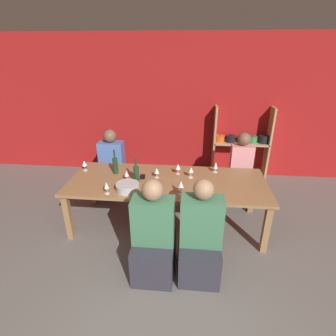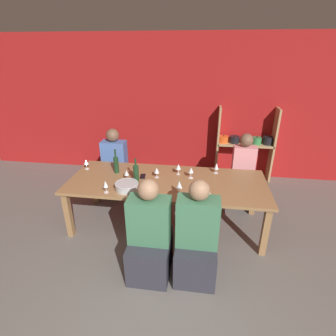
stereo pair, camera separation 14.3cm
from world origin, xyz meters
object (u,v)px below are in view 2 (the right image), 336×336
wine_glass_white_a (191,171)px  wine_glass_red_a (106,185)px  wine_glass_white_c (157,171)px  dining_table (167,185)px  wine_bottle_dark (116,164)px  wine_bottle_green (136,172)px  wine_glass_red_b (179,185)px  wine_glass_empty_c (208,191)px  person_far_a (116,169)px  wine_glass_white_d (216,166)px  person_far_b (242,178)px  mixing_bowl (127,186)px  person_near_a (150,241)px  wine_glass_red_c (148,189)px  person_near_b (196,243)px  shelf_unit (243,151)px  wine_glass_white_b (86,162)px  wine_glass_empty_b (127,173)px  wine_glass_empty_a (178,167)px  cell_phone (143,176)px

wine_glass_white_a → wine_glass_red_a: same height
wine_glass_red_a → wine_glass_white_c: bearing=42.6°
dining_table → wine_bottle_dark: (-0.78, 0.16, 0.21)m
wine_bottle_green → wine_glass_red_b: size_ratio=1.79×
dining_table → wine_glass_empty_c: size_ratio=15.37×
wine_bottle_green → person_far_a: bearing=123.8°
wine_glass_empty_c → wine_glass_white_d: wine_glass_empty_c is taller
wine_glass_red_a → person_far_b: bearing=33.5°
mixing_bowl → person_near_a: size_ratio=0.26×
wine_glass_red_a → wine_glass_red_c: wine_glass_red_a is taller
wine_glass_white_c → person_far_b: (1.29, 0.71, -0.37)m
person_far_a → person_near_b: 2.37m
wine_glass_white_a → wine_glass_red_a: bearing=-151.6°
shelf_unit → wine_glass_white_b: bearing=-149.3°
wine_glass_empty_b → wine_glass_white_d: 1.31m
wine_glass_white_a → person_far_a: 1.65m
wine_glass_empty_a → wine_glass_red_c: (-0.30, -0.70, -0.00)m
wine_glass_red_b → wine_glass_white_c: size_ratio=1.25×
wine_glass_white_d → person_far_a: bearing=162.4°
wine_glass_white_b → person_far_b: size_ratio=0.13×
shelf_unit → mixing_bowl: size_ratio=4.68×
mixing_bowl → cell_phone: mixing_bowl is taller
wine_glass_empty_a → person_near_b: 1.24m
wine_glass_red_c → wine_glass_red_b: bearing=16.9°
dining_table → wine_glass_red_c: size_ratio=17.19×
person_far_a → wine_glass_white_a: bearing=151.0°
wine_glass_white_b → person_near_b: 2.10m
dining_table → wine_glass_empty_a: wine_glass_empty_a is taller
wine_glass_white_b → wine_glass_white_d: 1.96m
wine_glass_white_d → person_near_a: person_near_a is taller
wine_glass_empty_a → wine_glass_white_b: (-1.40, -0.02, -0.01)m
wine_glass_red_a → wine_glass_red_b: wine_glass_red_b is taller
wine_glass_red_c → wine_glass_white_d: bearing=43.9°
person_far_a → wine_glass_white_d: bearing=162.4°
wine_glass_white_d → person_far_b: 0.74m
cell_phone → wine_glass_empty_b: bearing=-147.9°
wine_glass_white_b → cell_phone: size_ratio=0.97×
wine_glass_white_c → wine_glass_red_c: bearing=-90.3°
wine_glass_empty_a → wine_glass_white_a: bearing=-27.9°
wine_glass_white_c → person_near_b: person_near_b is taller
wine_glass_empty_b → wine_glass_empty_c: bearing=-19.0°
dining_table → person_near_a: bearing=-93.4°
shelf_unit → wine_glass_empty_a: size_ratio=8.91×
person_near_a → wine_glass_white_d: bearing=60.1°
wine_glass_white_d → wine_glass_empty_c: bearing=-99.0°
cell_phone → shelf_unit: bearing=45.3°
person_near_a → person_near_b: bearing=4.5°
shelf_unit → wine_glass_empty_a: bearing=-127.0°
wine_glass_empty_b → wine_glass_red_a: 0.42m
person_near_b → wine_bottle_dark: bearing=139.5°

